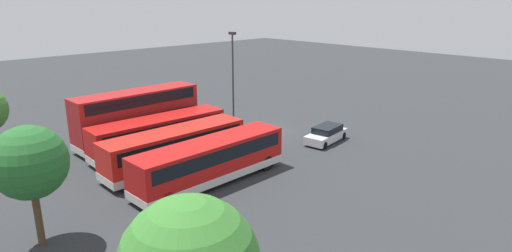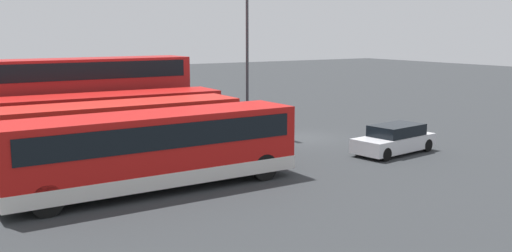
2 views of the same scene
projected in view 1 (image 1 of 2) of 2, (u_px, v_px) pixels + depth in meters
name	position (u px, v px, depth m)	size (l,w,h in m)	color
ground_plane	(268.00, 131.00, 40.47)	(140.00, 140.00, 0.00)	#2D3033
bus_single_deck_near_end	(211.00, 160.00, 28.74)	(2.80, 11.45, 2.95)	#B71411
bus_single_deck_second	(176.00, 148.00, 31.17)	(2.70, 11.02, 2.95)	red
bus_single_deck_third	(159.00, 134.00, 34.30)	(2.96, 11.23, 2.95)	#B71411
bus_double_decker_fourth	(138.00, 115.00, 36.58)	(2.73, 10.89, 4.55)	#A51919
car_hatchback_silver	(326.00, 134.00, 37.28)	(2.40, 4.74, 1.43)	silver
lamp_post_tall	(233.00, 75.00, 39.04)	(0.70, 0.30, 9.16)	#38383D
tree_midleft	(30.00, 163.00, 20.63)	(3.63, 3.63, 6.27)	#4C3823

